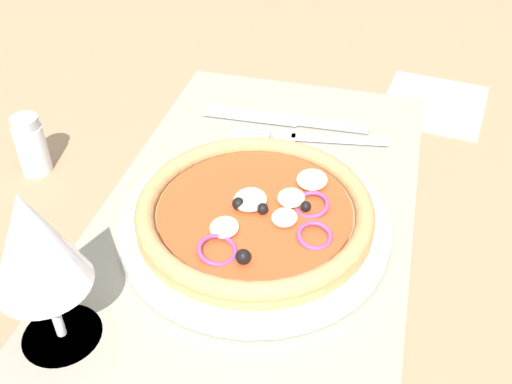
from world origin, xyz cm
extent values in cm
cube|color=#9E7A56|center=(0.00, 0.00, -1.20)|extent=(190.00, 140.00, 2.40)
cube|color=gray|center=(0.00, 0.00, 0.20)|extent=(51.33, 30.75, 0.40)
cylinder|color=silver|center=(-3.99, -0.60, 1.14)|extent=(25.61, 25.61, 1.49)
cylinder|color=tan|center=(-3.99, -0.60, 2.39)|extent=(22.25, 22.25, 1.00)
torus|color=tan|center=(-3.99, -0.60, 3.25)|extent=(22.27, 22.27, 1.80)
cylinder|color=#C64C23|center=(-3.99, -0.60, 3.04)|extent=(18.24, 18.24, 0.30)
ellipsoid|color=beige|center=(-7.55, 1.27, 3.62)|extent=(2.93, 2.63, 0.88)
ellipsoid|color=beige|center=(-2.06, -3.63, 3.62)|extent=(2.91, 2.62, 0.87)
ellipsoid|color=beige|center=(-3.39, -0.49, 3.71)|extent=(3.52, 3.17, 1.06)
ellipsoid|color=beige|center=(1.07, -5.06, 3.69)|extent=(3.38, 3.04, 1.01)
ellipsoid|color=beige|center=(-4.90, -3.62, 3.58)|extent=(2.65, 2.39, 0.80)
sphere|color=black|center=(-4.33, 0.87, 3.79)|extent=(1.21, 1.21, 1.21)
sphere|color=black|center=(-4.39, -1.45, 3.73)|extent=(1.08, 1.08, 1.08)
sphere|color=black|center=(-3.04, -5.22, 3.69)|extent=(1.02, 1.02, 1.02)
sphere|color=black|center=(-10.90, -1.39, 3.86)|extent=(1.35, 1.35, 1.35)
torus|color=#8E3D75|center=(-2.39, -5.66, 3.44)|extent=(3.46, 3.38, 1.52)
torus|color=#8E3D75|center=(-6.44, -6.67, 3.44)|extent=(3.31, 3.25, 1.30)
torus|color=#8E3D75|center=(-10.28, 1.09, 3.44)|extent=(3.61, 3.55, 1.39)
cube|color=#B2B5BA|center=(13.12, -6.28, 0.62)|extent=(2.50, 11.17, 0.44)
cube|color=#B2B5BA|center=(12.14, 0.49, 0.62)|extent=(2.54, 2.81, 0.44)
cube|color=#B2B5BA|center=(12.54, 4.00, 0.62)|extent=(0.94, 4.32, 0.44)
cube|color=#B2B5BA|center=(11.94, 3.91, 0.62)|extent=(0.94, 4.32, 0.44)
cube|color=#B2B5BA|center=(11.35, 3.83, 0.62)|extent=(0.94, 4.32, 0.44)
cube|color=#B2B5BA|center=(10.76, 3.74, 0.62)|extent=(0.94, 4.32, 0.44)
cube|color=#B2B5BA|center=(15.95, -5.07, 0.71)|extent=(1.55, 8.44, 0.62)
cube|color=#B2B5BA|center=(15.65, 4.93, 0.62)|extent=(2.35, 11.66, 0.44)
cylinder|color=silver|center=(-19.53, 11.41, 0.20)|extent=(6.40, 6.40, 0.40)
cylinder|color=silver|center=(-19.53, 11.41, 3.40)|extent=(0.80, 0.80, 6.00)
cone|color=silver|center=(-19.53, 11.41, 10.65)|extent=(7.20, 7.20, 8.50)
cone|color=red|center=(-19.53, 11.41, 10.43)|extent=(6.22, 6.22, 7.27)
cube|color=white|center=(24.99, -16.63, 0.18)|extent=(15.05, 13.89, 0.36)
cylinder|color=silver|center=(0.25, 24.96, 2.75)|extent=(3.20, 3.20, 5.50)
cylinder|color=#ADADB2|center=(0.25, 24.96, 6.10)|extent=(2.88, 2.88, 1.20)
camera|label=1|loc=(-44.98, -11.27, 39.78)|focal=42.26mm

